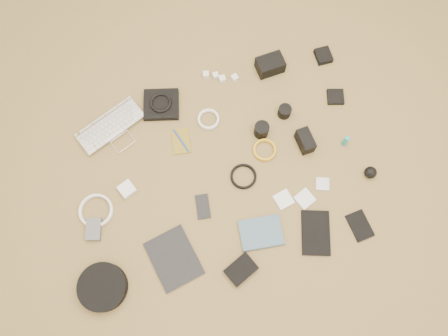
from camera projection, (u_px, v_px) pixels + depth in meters
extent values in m
cube|color=olive|center=(223.00, 174.00, 2.14)|extent=(4.00, 4.00, 0.04)
imported|color=silver|center=(116.00, 133.00, 2.16)|extent=(0.41, 0.36, 0.03)
cube|color=black|center=(161.00, 105.00, 2.21)|extent=(0.21, 0.20, 0.03)
torus|color=black|center=(161.00, 103.00, 2.19)|extent=(0.14, 0.14, 0.01)
cube|color=silver|center=(216.00, 76.00, 2.26)|extent=(0.03, 0.03, 0.03)
cube|color=silver|center=(206.00, 75.00, 2.26)|extent=(0.04, 0.04, 0.03)
cube|color=silver|center=(235.00, 78.00, 2.25)|extent=(0.04, 0.04, 0.03)
cube|color=silver|center=(222.00, 79.00, 2.25)|extent=(0.03, 0.03, 0.03)
cube|color=black|center=(270.00, 65.00, 2.25)|extent=(0.14, 0.11, 0.08)
cube|color=black|center=(323.00, 56.00, 2.29)|extent=(0.08, 0.09, 0.03)
cube|color=olive|center=(181.00, 141.00, 2.16)|extent=(0.10, 0.14, 0.01)
cylinder|color=#1539B0|center=(181.00, 140.00, 2.15)|extent=(0.05, 0.13, 0.01)
torus|color=white|center=(209.00, 120.00, 2.19)|extent=(0.13, 0.13, 0.01)
cylinder|color=black|center=(261.00, 130.00, 2.14)|extent=(0.09, 0.09, 0.08)
cylinder|color=black|center=(285.00, 111.00, 2.18)|extent=(0.07, 0.07, 0.06)
cube|color=black|center=(335.00, 97.00, 2.23)|extent=(0.10, 0.10, 0.02)
cube|color=silver|center=(127.00, 189.00, 2.08)|extent=(0.09, 0.09, 0.03)
torus|color=white|center=(96.00, 211.00, 2.05)|extent=(0.19, 0.19, 0.01)
torus|color=black|center=(243.00, 177.00, 2.10)|extent=(0.15, 0.15, 0.01)
torus|color=gold|center=(264.00, 150.00, 2.14)|extent=(0.14, 0.14, 0.01)
cube|color=black|center=(305.00, 141.00, 2.12)|extent=(0.07, 0.12, 0.08)
cylinder|color=teal|center=(345.00, 141.00, 2.12)|extent=(0.03, 0.03, 0.08)
cube|color=#535358|center=(94.00, 229.00, 2.02)|extent=(0.09, 0.12, 0.03)
cube|color=black|center=(174.00, 258.00, 1.99)|extent=(0.25, 0.29, 0.01)
cube|color=black|center=(203.00, 207.00, 2.06)|extent=(0.07, 0.12, 0.01)
cube|color=silver|center=(284.00, 200.00, 2.07)|extent=(0.09, 0.09, 0.01)
cube|color=silver|center=(305.00, 199.00, 2.07)|extent=(0.10, 0.10, 0.01)
cube|color=silver|center=(323.00, 184.00, 2.09)|extent=(0.08, 0.08, 0.01)
sphere|color=black|center=(370.00, 172.00, 2.09)|extent=(0.08, 0.08, 0.06)
cylinder|color=black|center=(103.00, 287.00, 1.93)|extent=(0.24, 0.24, 0.06)
cube|color=black|center=(241.00, 270.00, 1.96)|extent=(0.16, 0.14, 0.03)
imported|color=#415A6E|center=(264.00, 248.00, 2.00)|extent=(0.21, 0.16, 0.02)
cube|color=black|center=(316.00, 233.00, 2.02)|extent=(0.18, 0.24, 0.01)
cube|color=black|center=(360.00, 226.00, 2.03)|extent=(0.10, 0.14, 0.01)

